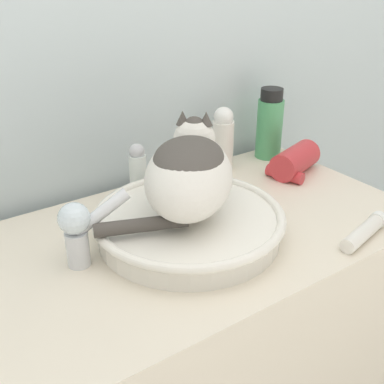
% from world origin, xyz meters
% --- Properties ---
extents(wall_back, '(8.00, 0.05, 2.40)m').
position_xyz_m(wall_back, '(0.00, 0.61, 1.20)').
color(wall_back, silver).
rests_on(wall_back, ground_plane).
extents(vanity_counter, '(1.04, 0.56, 0.86)m').
position_xyz_m(vanity_counter, '(0.00, 0.28, 0.43)').
color(vanity_counter, beige).
rests_on(vanity_counter, ground_plane).
extents(sink_basin, '(0.40, 0.40, 0.06)m').
position_xyz_m(sink_basin, '(-0.00, 0.26, 0.89)').
color(sink_basin, white).
rests_on(sink_basin, vanity_counter).
extents(cat, '(0.36, 0.31, 0.18)m').
position_xyz_m(cat, '(0.00, 0.27, 1.01)').
color(cat, silver).
rests_on(cat, sink_basin).
extents(faucet, '(0.14, 0.06, 0.14)m').
position_xyz_m(faucet, '(-0.22, 0.30, 0.94)').
color(faucet, silver).
rests_on(faucet, vanity_counter).
extents(deodorant_stick, '(0.04, 0.04, 0.13)m').
position_xyz_m(deodorant_stick, '(0.01, 0.50, 0.93)').
color(deodorant_stick, silver).
rests_on(deodorant_stick, vanity_counter).
extents(lotion_bottle_white, '(0.06, 0.06, 0.18)m').
position_xyz_m(lotion_bottle_white, '(0.27, 0.50, 0.95)').
color(lotion_bottle_white, white).
rests_on(lotion_bottle_white, vanity_counter).
extents(mouthwash_bottle, '(0.07, 0.07, 0.20)m').
position_xyz_m(mouthwash_bottle, '(0.44, 0.50, 0.96)').
color(mouthwash_bottle, '#4CA366').
rests_on(mouthwash_bottle, vanity_counter).
extents(cream_tube, '(0.16, 0.07, 0.04)m').
position_xyz_m(cream_tube, '(0.30, 0.05, 0.88)').
color(cream_tube, silver).
rests_on(cream_tube, vanity_counter).
extents(hair_dryer, '(0.18, 0.13, 0.08)m').
position_xyz_m(hair_dryer, '(0.42, 0.37, 0.90)').
color(hair_dryer, '#C63338').
rests_on(hair_dryer, vanity_counter).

